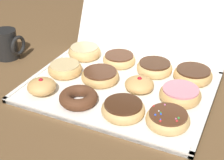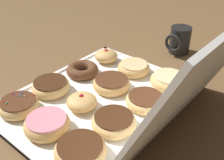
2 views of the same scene
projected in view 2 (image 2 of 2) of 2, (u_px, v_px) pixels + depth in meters
The scene contains 16 objects.
ground_plane at pixel (97, 100), 0.82m from camera, with size 3.00×3.00×0.00m, color brown.
donut_box at pixel (97, 99), 0.82m from camera, with size 0.54×0.42×0.01m.
box_lid_open at pixel (200, 82), 0.56m from camera, with size 0.54×0.41×0.01m, color white.
jelly_filled_donut_0 at pixel (106, 56), 1.00m from camera, with size 0.08×0.08×0.05m.
chocolate_cake_ring_donut_1 at pixel (82, 70), 0.92m from camera, with size 0.11×0.11×0.03m.
chocolate_frosted_donut_2 at pixel (51, 86), 0.83m from camera, with size 0.12×0.12×0.04m.
sprinkle_donut_3 at pixel (19, 105), 0.75m from camera, with size 0.11×0.11×0.04m.
glazed_ring_donut_4 at pixel (134, 68), 0.93m from camera, with size 0.11×0.11×0.04m.
chocolate_frosted_donut_5 at pixel (112, 84), 0.85m from camera, with size 0.12×0.12×0.04m.
jelly_filled_donut_6 at pixel (82, 102), 0.76m from camera, with size 0.09×0.09×0.05m.
pink_frosted_donut_7 at pixel (47, 124), 0.69m from camera, with size 0.12×0.12×0.04m.
glazed_ring_donut_8 at pixel (168, 81), 0.86m from camera, with size 0.11×0.11×0.04m.
chocolate_frosted_donut_9 at pixel (145, 101), 0.77m from camera, with size 0.11×0.11×0.04m.
chocolate_frosted_donut_10 at pixel (114, 122), 0.70m from camera, with size 0.12×0.12×0.04m.
chocolate_frosted_donut_11 at pixel (80, 150), 0.61m from camera, with size 0.12×0.12×0.04m.
coffee_mug at pixel (180, 40), 1.06m from camera, with size 0.10×0.08×0.10m.
Camera 2 is at (0.48, 0.46, 0.49)m, focal length 44.07 mm.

